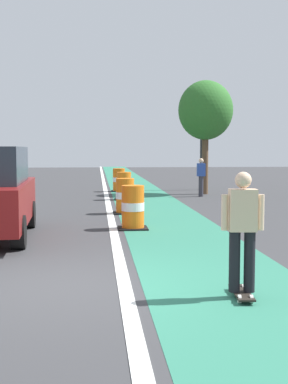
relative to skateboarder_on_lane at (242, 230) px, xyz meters
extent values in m
plane|color=#38383A|center=(-2.43, 0.84, -0.91)|extent=(100.00, 100.00, 0.00)
cube|color=#2D755B|center=(-0.03, 12.84, -0.91)|extent=(2.50, 80.00, 0.01)
cube|color=silver|center=(-1.53, 12.84, -0.91)|extent=(0.20, 80.00, 0.01)
cube|color=black|center=(0.00, 0.00, -0.84)|extent=(0.29, 0.82, 0.02)
cylinder|color=silver|center=(-0.06, 0.27, -0.86)|extent=(0.05, 0.11, 0.11)
cylinder|color=silver|center=(0.10, 0.25, -0.86)|extent=(0.05, 0.11, 0.11)
cylinder|color=silver|center=(-0.10, -0.25, -0.86)|extent=(0.05, 0.11, 0.11)
cylinder|color=silver|center=(0.06, -0.27, -0.86)|extent=(0.05, 0.11, 0.11)
cylinder|color=black|center=(-0.10, 0.01, -0.42)|extent=(0.15, 0.15, 0.82)
cylinder|color=black|center=(0.10, -0.01, -0.42)|extent=(0.15, 0.15, 0.82)
cube|color=beige|center=(0.00, 0.00, 0.27)|extent=(0.38, 0.25, 0.56)
cylinder|color=beige|center=(-0.24, 0.02, 0.24)|extent=(0.09, 0.09, 0.48)
cylinder|color=beige|center=(0.24, -0.02, 0.24)|extent=(0.09, 0.09, 0.48)
sphere|color=beige|center=(0.00, 0.00, 0.67)|extent=(0.22, 0.22, 0.22)
cylinder|color=black|center=(-3.64, 6.56, -0.57)|extent=(0.32, 0.69, 0.68)
cylinder|color=black|center=(-3.49, 3.72, -0.57)|extent=(0.32, 0.69, 0.68)
cylinder|color=orange|center=(-1.04, 6.13, -0.66)|extent=(0.56, 0.56, 0.42)
cylinder|color=white|center=(-1.04, 6.13, -0.35)|extent=(0.57, 0.57, 0.21)
cylinder|color=orange|center=(-1.04, 6.13, -0.03)|extent=(0.56, 0.56, 0.42)
cube|color=black|center=(-1.04, 6.13, -0.89)|extent=(0.73, 0.73, 0.04)
cylinder|color=orange|center=(-1.07, 9.27, -0.66)|extent=(0.56, 0.56, 0.42)
cylinder|color=white|center=(-1.07, 9.27, -0.35)|extent=(0.57, 0.57, 0.21)
cylinder|color=orange|center=(-1.07, 9.27, -0.03)|extent=(0.56, 0.56, 0.42)
cube|color=black|center=(-1.07, 9.27, -0.89)|extent=(0.73, 0.73, 0.04)
cylinder|color=orange|center=(-0.88, 13.67, -0.66)|extent=(0.56, 0.56, 0.42)
cylinder|color=white|center=(-0.88, 13.67, -0.35)|extent=(0.57, 0.57, 0.21)
cylinder|color=orange|center=(-0.88, 13.67, -0.03)|extent=(0.56, 0.56, 0.42)
cube|color=black|center=(-0.88, 13.67, -0.89)|extent=(0.73, 0.73, 0.04)
cylinder|color=orange|center=(-0.91, 17.69, -0.66)|extent=(0.56, 0.56, 0.42)
cylinder|color=white|center=(-0.91, 17.69, -0.35)|extent=(0.57, 0.57, 0.21)
cylinder|color=orange|center=(-0.91, 17.69, -0.03)|extent=(0.56, 0.56, 0.42)
cube|color=black|center=(-0.91, 17.69, -0.89)|extent=(0.73, 0.73, 0.04)
cylinder|color=#2D2D2D|center=(3.17, 18.40, 1.19)|extent=(0.14, 0.14, 4.20)
cube|color=black|center=(3.17, 18.40, 3.74)|extent=(0.32, 0.32, 0.90)
sphere|color=red|center=(3.34, 18.40, 4.00)|extent=(0.16, 0.16, 0.16)
sphere|color=green|center=(3.34, 18.40, 3.48)|extent=(0.16, 0.16, 0.16)
cylinder|color=#33333D|center=(2.42, 14.76, -0.48)|extent=(0.20, 0.20, 0.86)
cube|color=#2D4CA5|center=(2.42, 14.76, 0.22)|extent=(0.34, 0.20, 0.54)
sphere|color=beige|center=(2.42, 14.76, 0.60)|extent=(0.20, 0.20, 0.20)
cylinder|color=brown|center=(2.84, 15.98, 0.39)|extent=(0.28, 0.28, 2.60)
ellipsoid|color=#2D6B28|center=(2.84, 15.98, 2.79)|extent=(2.40, 2.40, 2.60)
camera|label=1|loc=(-1.91, -6.67, 1.07)|focal=48.56mm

